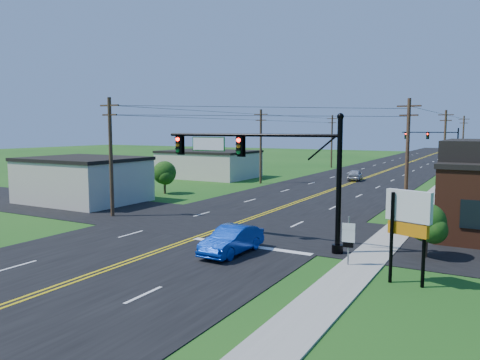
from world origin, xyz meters
The scene contains 21 objects.
ground centered at (0.00, 0.00, 0.00)m, with size 260.00×260.00×0.00m, color #174413.
road_main centered at (0.00, 50.00, 0.02)m, with size 16.00×220.00×0.04m, color black.
road_cross centered at (0.00, 12.00, 0.02)m, with size 70.00×10.00×0.04m, color black.
sidewalk centered at (10.50, 40.00, 0.04)m, with size 2.00×160.00×0.08m, color gray.
signal_mast_main centered at (4.34, 8.00, 4.75)m, with size 11.30×0.60×7.48m.
signal_mast_far centered at (4.44, 80.00, 4.55)m, with size 10.98×0.60×7.48m.
cream_bldg_near centered at (-17.00, 14.00, 2.06)m, with size 10.20×8.20×4.10m.
cream_bldg_far centered at (-19.00, 38.00, 1.86)m, with size 12.20×9.20×3.70m.
utility_pole_left_a centered at (-9.50, 10.00, 4.72)m, with size 1.80×0.28×9.00m.
utility_pole_left_b centered at (-9.50, 35.00, 4.72)m, with size 1.80×0.28×9.00m.
utility_pole_left_c centered at (-9.50, 62.00, 4.72)m, with size 1.80×0.28×9.00m.
utility_pole_right_a centered at (9.80, 22.00, 4.72)m, with size 1.80×0.28×9.00m.
utility_pole_right_b centered at (9.80, 48.00, 4.72)m, with size 1.80×0.28×9.00m.
utility_pole_right_c centered at (9.80, 78.00, 4.72)m, with size 1.80×0.28×9.00m.
shrub_corner centered at (13.00, 9.50, 1.85)m, with size 2.00×2.00×2.86m.
tree_left centered at (-14.00, 22.00, 2.16)m, with size 2.40×2.40×3.37m.
blue_car centered at (3.91, 5.15, 0.73)m, with size 1.55×4.44×1.46m, color #0732AB.
distant_car centered at (-0.27, 43.77, 0.70)m, with size 1.65×4.09×1.39m, color #B3B3B8.
route_sign centered at (9.97, 5.98, 1.44)m, with size 0.62×0.13×2.47m.
stop_sign centered at (11.16, 14.06, 1.84)m, with size 0.88×0.30×2.55m.
pylon_sign centered at (12.92, 4.56, 2.98)m, with size 1.97×0.90×4.09m.
Camera 1 is at (16.26, -15.88, 6.66)m, focal length 35.00 mm.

